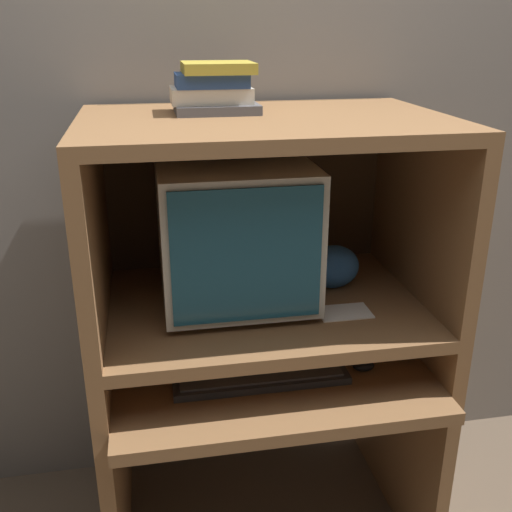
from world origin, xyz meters
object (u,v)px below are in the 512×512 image
(mouse, at_px, (363,365))
(book_stack, at_px, (214,89))
(keyboard, at_px, (260,376))
(crt_monitor, at_px, (234,229))
(snack_bag, at_px, (333,267))

(mouse, distance_m, book_stack, 0.86)
(keyboard, bearing_deg, mouse, -0.36)
(crt_monitor, distance_m, snack_bag, 0.33)
(crt_monitor, relative_size, book_stack, 1.98)
(snack_bag, bearing_deg, keyboard, -140.73)
(keyboard, xyz_separation_m, book_stack, (-0.08, 0.25, 0.74))
(mouse, bearing_deg, book_stack, 145.95)
(keyboard, distance_m, book_stack, 0.78)
(book_stack, bearing_deg, mouse, -34.05)
(crt_monitor, height_order, mouse, crt_monitor)
(mouse, bearing_deg, crt_monitor, 149.54)
(snack_bag, bearing_deg, mouse, -81.42)
(crt_monitor, distance_m, mouse, 0.53)
(crt_monitor, height_order, book_stack, book_stack)
(crt_monitor, bearing_deg, book_stack, 125.38)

